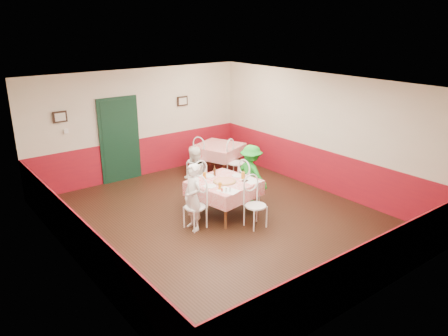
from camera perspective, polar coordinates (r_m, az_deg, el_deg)
floor at (r=9.18m, az=-0.35°, el=-6.72°), size 7.00×7.00×0.00m
ceiling at (r=8.35m, az=-0.38°, el=10.86°), size 7.00×7.00×0.00m
back_wall at (r=11.55m, az=-10.99°, el=5.72°), size 6.00×0.10×2.80m
front_wall at (r=6.42m, az=19.02°, el=-5.82°), size 6.00×0.10×2.80m
left_wall at (r=7.35m, az=-19.35°, el=-2.69°), size 0.10×7.00×2.80m
right_wall at (r=10.68m, az=12.60°, el=4.53°), size 0.10×7.00×2.80m
wainscot_back at (r=11.77m, az=-10.68°, el=1.44°), size 6.00×0.03×1.00m
wainscot_front at (r=6.83m, az=18.09°, el=-12.66°), size 6.00×0.03×1.00m
wainscot_left at (r=7.71m, az=-18.51°, el=-8.89°), size 0.03×7.00×1.00m
wainscot_right at (r=10.92m, az=12.21°, el=-0.05°), size 0.03×7.00×1.00m
door at (r=11.34m, az=-13.46°, el=3.48°), size 0.96×0.06×2.10m
picture_left at (r=10.69m, az=-20.64°, el=6.27°), size 0.32×0.03×0.26m
picture_right at (r=12.04m, az=-5.45°, el=8.70°), size 0.32×0.03×0.26m
thermostat at (r=10.79m, az=-19.92°, el=4.55°), size 0.10×0.03×0.10m
main_table at (r=9.25m, az=0.00°, el=-3.96°), size 1.41×1.41×0.77m
second_table at (r=11.83m, az=-0.73°, el=1.23°), size 1.45×1.45×0.77m
chair_left at (r=8.66m, az=-3.80°, el=-5.11°), size 0.46×0.46×0.90m
chair_right at (r=9.82m, az=3.34°, el=-2.12°), size 0.44×0.44×0.90m
chair_far at (r=9.77m, az=-3.69°, el=-2.24°), size 0.45×0.45×0.90m
chair_near at (r=8.72m, az=4.15°, el=-4.96°), size 0.44×0.44×0.90m
chair_second_a at (r=11.39m, az=-3.75°, el=0.88°), size 0.54×0.54×0.90m
chair_second_b at (r=11.24m, az=1.56°, el=0.67°), size 0.54×0.54×0.90m
pizza at (r=9.06m, az=0.07°, el=-1.73°), size 0.54×0.54×0.03m
plate_left at (r=8.82m, az=-1.88°, el=-2.40°), size 0.29×0.29×0.01m
plate_right at (r=9.41m, az=1.79°, el=-1.00°), size 0.29×0.29×0.01m
plate_far at (r=9.39m, az=-2.03°, el=-1.04°), size 0.29×0.29×0.01m
glass_a at (r=8.66m, az=-0.52°, el=-2.37°), size 0.08×0.08×0.13m
glass_b at (r=9.22m, az=2.51°, el=-0.99°), size 0.09×0.09×0.15m
glass_c at (r=9.23m, az=-2.56°, el=-1.00°), size 0.09×0.09×0.14m
beer_bottle at (r=9.38m, az=-1.24°, el=-0.44°), size 0.06×0.06×0.20m
shaker_a at (r=8.52m, az=0.29°, el=-2.89°), size 0.04×0.04×0.09m
shaker_b at (r=8.55m, az=0.78°, el=-2.82°), size 0.04×0.04×0.09m
shaker_c at (r=8.54m, az=-0.26°, el=-2.83°), size 0.04×0.04×0.09m
menu_left at (r=8.61m, az=0.60°, el=-2.97°), size 0.41×0.47×0.00m
menu_right at (r=9.16m, az=3.48°, el=-1.63°), size 0.31×0.41×0.00m
wallet at (r=9.11m, az=2.75°, el=-1.67°), size 0.12×0.11×0.02m
diner_left at (r=8.54m, az=-4.08°, el=-3.82°), size 0.35×0.51×1.35m
diner_far at (r=9.73m, az=-3.92°, el=-1.01°), size 0.78×0.70×1.32m
diner_right at (r=9.78m, az=3.55°, el=-0.82°), size 0.60×0.92×1.35m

